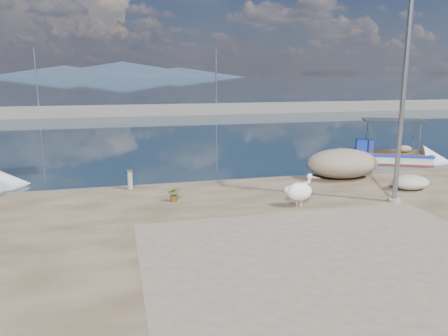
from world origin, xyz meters
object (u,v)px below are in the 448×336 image
pelican (300,191)px  boat_right (389,158)px  bollard_near (130,179)px  lamp_post (402,104)px

pelican → boat_right: bearing=65.0°
pelican → bollard_near: (-5.29, 3.60, -0.12)m
boat_right → pelican: 11.94m
boat_right → lamp_post: 10.50m
boat_right → pelican: bearing=-112.0°
pelican → bollard_near: size_ratio=1.55×
boat_right → lamp_post: (-5.46, -8.22, 3.59)m
boat_right → bollard_near: 14.80m
pelican → lamp_post: lamp_post is taller
boat_right → pelican: size_ratio=5.08×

